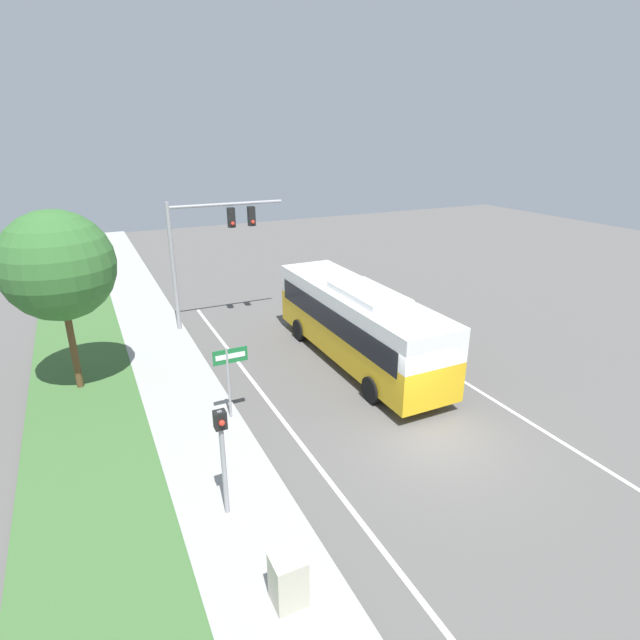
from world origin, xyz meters
The scene contains 11 objects.
ground_plane centered at (0.00, 0.00, 0.00)m, with size 80.00×80.00×0.00m, color #565451.
sidewalk centered at (-6.20, 0.00, 0.06)m, with size 2.80×80.00×0.12m.
grass_verge centered at (-9.40, 0.00, 0.05)m, with size 3.60×80.00×0.10m.
lane_divider_near centered at (-3.60, 0.00, 0.00)m, with size 0.14×30.00×0.01m.
lane_divider_far centered at (3.60, 0.00, 0.00)m, with size 0.14×30.00×0.01m.
bus centered at (0.81, 5.77, 1.81)m, with size 2.61×10.07×3.28m.
signal_gantry centered at (-3.40, 12.36, 4.28)m, with size 5.43×0.41×6.03m.
pedestrian_signal centered at (-6.44, -0.54, 2.02)m, with size 0.28×0.34×2.95m.
street_sign centered at (-5.05, 3.67, 1.81)m, with size 1.12×0.08×2.58m.
utility_cabinet centered at (-6.05, -3.50, 0.66)m, with size 0.64×0.61×1.09m.
roadside_tree centered at (-9.49, 8.18, 4.65)m, with size 3.75×3.75×6.43m.
Camera 1 is at (-8.69, -10.35, 8.85)m, focal length 28.00 mm.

